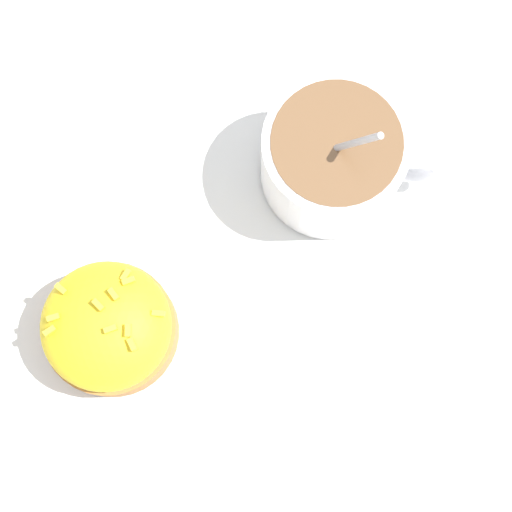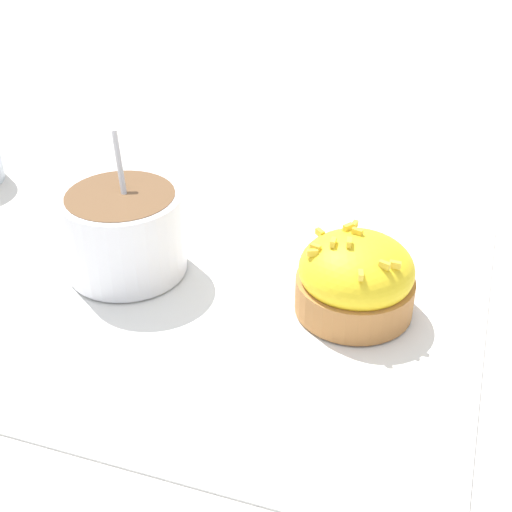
% 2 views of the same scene
% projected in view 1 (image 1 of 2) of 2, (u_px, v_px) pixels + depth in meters
% --- Properties ---
extents(ground_plane, '(3.00, 3.00, 0.00)m').
position_uv_depth(ground_plane, '(227.00, 257.00, 0.53)').
color(ground_plane, silver).
extents(paper_napkin, '(0.36, 0.36, 0.00)m').
position_uv_depth(paper_napkin, '(227.00, 257.00, 0.53)').
color(paper_napkin, white).
rests_on(paper_napkin, ground_plane).
extents(coffee_cup, '(0.09, 0.09, 0.10)m').
position_uv_depth(coffee_cup, '(338.00, 161.00, 0.51)').
color(coffee_cup, white).
rests_on(coffee_cup, paper_napkin).
extents(frosted_pastry, '(0.08, 0.08, 0.06)m').
position_uv_depth(frosted_pastry, '(108.00, 328.00, 0.49)').
color(frosted_pastry, '#B2753D').
rests_on(frosted_pastry, paper_napkin).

